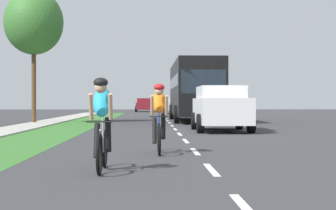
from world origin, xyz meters
TOP-DOWN VIEW (x-y plane):
  - ground_plane at (0.00, 20.00)m, footprint 120.00×120.00m
  - grass_verge at (-4.75, 20.00)m, footprint 2.35×70.00m
  - sidewalk_concrete at (-6.77, 20.00)m, footprint 1.68×70.00m
  - lane_markings_center at (0.00, 24.00)m, footprint 0.12×54.30m
  - cyclist_lead at (-1.88, 8.04)m, footprint 0.42×1.72m
  - cyclist_trailing at (-0.86, 11.22)m, footprint 0.42×1.72m
  - suv_white at (1.75, 20.77)m, footprint 2.15×4.70m
  - bus_black at (1.61, 32.26)m, footprint 2.78×11.60m
  - pickup_silver at (1.32, 50.92)m, footprint 2.22×5.10m
  - sedan_maroon at (-1.76, 61.91)m, footprint 1.98×4.30m
  - street_tree_near at (-7.36, 29.10)m, footprint 3.19×3.19m

SIDE VIEW (x-z plane):
  - ground_plane at x=0.00m, z-range 0.00..0.00m
  - grass_verge at x=-4.75m, z-range 0.00..0.01m
  - lane_markings_center at x=0.00m, z-range 0.00..0.01m
  - sidewalk_concrete at x=-6.77m, z-range -0.05..0.06m
  - sedan_maroon at x=-1.76m, z-range 0.01..1.53m
  - cyclist_lead at x=-1.88m, z-range 0.02..1.60m
  - cyclist_trailing at x=-0.86m, z-range 0.02..1.60m
  - pickup_silver at x=1.32m, z-range 0.01..1.65m
  - suv_white at x=1.75m, z-range 0.05..1.84m
  - bus_black at x=1.61m, z-range 0.24..3.72m
  - street_tree_near at x=-7.36m, z-range 1.83..9.06m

